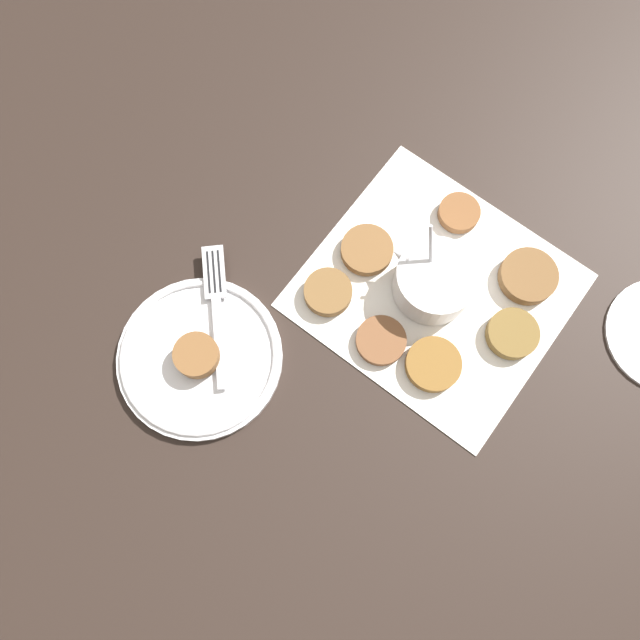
% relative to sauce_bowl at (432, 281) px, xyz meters
% --- Properties ---
extents(ground_plane, '(4.00, 4.00, 0.00)m').
position_rel_sauce_bowl_xyz_m(ground_plane, '(-0.00, -0.03, -0.03)').
color(ground_plane, black).
extents(napkin, '(0.35, 0.33, 0.00)m').
position_rel_sauce_bowl_xyz_m(napkin, '(-0.01, -0.00, -0.03)').
color(napkin, white).
rests_on(napkin, ground_plane).
extents(sauce_bowl, '(0.12, 0.11, 0.11)m').
position_rel_sauce_bowl_xyz_m(sauce_bowl, '(0.00, 0.00, 0.00)').
color(sauce_bowl, silver).
rests_on(sauce_bowl, napkin).
extents(fritter_0, '(0.07, 0.07, 0.02)m').
position_rel_sauce_bowl_xyz_m(fritter_0, '(0.10, 0.00, -0.02)').
color(fritter_0, brown).
rests_on(fritter_0, napkin).
extents(fritter_1, '(0.06, 0.06, 0.01)m').
position_rel_sauce_bowl_xyz_m(fritter_1, '(0.02, -0.11, -0.02)').
color(fritter_1, brown).
rests_on(fritter_1, napkin).
extents(fritter_2, '(0.07, 0.07, 0.01)m').
position_rel_sauce_bowl_xyz_m(fritter_2, '(0.02, 0.10, -0.02)').
color(fritter_2, brown).
rests_on(fritter_2, napkin).
extents(fritter_3, '(0.07, 0.07, 0.02)m').
position_rel_sauce_bowl_xyz_m(fritter_3, '(-0.13, 0.00, -0.02)').
color(fritter_3, brown).
rests_on(fritter_3, napkin).
extents(fritter_4, '(0.07, 0.07, 0.02)m').
position_rel_sauce_bowl_xyz_m(fritter_4, '(-0.06, 0.09, -0.02)').
color(fritter_4, brown).
rests_on(fritter_4, napkin).
extents(fritter_5, '(0.06, 0.06, 0.02)m').
position_rel_sauce_bowl_xyz_m(fritter_5, '(0.11, 0.08, -0.02)').
color(fritter_5, brown).
rests_on(fritter_5, napkin).
extents(fritter_6, '(0.08, 0.08, 0.02)m').
position_rel_sauce_bowl_xyz_m(fritter_6, '(-0.11, -0.08, -0.02)').
color(fritter_6, brown).
rests_on(fritter_6, napkin).
extents(serving_plate, '(0.22, 0.22, 0.02)m').
position_rel_sauce_bowl_xyz_m(serving_plate, '(0.20, 0.25, -0.02)').
color(serving_plate, silver).
rests_on(serving_plate, ground_plane).
extents(fritter_on_plate, '(0.06, 0.06, 0.02)m').
position_rel_sauce_bowl_xyz_m(fritter_on_plate, '(0.20, 0.25, -0.00)').
color(fritter_on_plate, brown).
rests_on(fritter_on_plate, serving_plate).
extents(fork, '(0.14, 0.17, 0.00)m').
position_rel_sauce_bowl_xyz_m(fork, '(0.23, 0.17, -0.01)').
color(fork, silver).
rests_on(fork, serving_plate).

